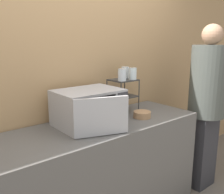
{
  "coord_description": "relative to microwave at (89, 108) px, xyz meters",
  "views": [
    {
      "loc": [
        -1.2,
        -1.29,
        1.6
      ],
      "look_at": [
        0.16,
        0.36,
        1.12
      ],
      "focal_mm": 40.0,
      "sensor_mm": 36.0,
      "label": 1
    }
  ],
  "objects": [
    {
      "name": "microwave",
      "position": [
        0.0,
        0.0,
        0.0
      ],
      "size": [
        0.54,
        0.56,
        0.3
      ],
      "color": "#ADADB2",
      "rests_on": "counter"
    },
    {
      "name": "glass_back_right",
      "position": [
        0.54,
        0.16,
        0.24
      ],
      "size": [
        0.08,
        0.08,
        0.11
      ],
      "color": "silver",
      "rests_on": "dish_rack"
    },
    {
      "name": "counter",
      "position": [
        0.08,
        -0.05,
        -0.61
      ],
      "size": [
        1.89,
        0.65,
        0.91
      ],
      "color": "#595654",
      "rests_on": "ground_plane"
    },
    {
      "name": "bowl",
      "position": [
        0.49,
        -0.14,
        -0.12
      ],
      "size": [
        0.16,
        0.16,
        0.06
      ],
      "color": "#AD7F56",
      "rests_on": "counter"
    },
    {
      "name": "dish_rack",
      "position": [
        0.47,
        0.1,
        0.09
      ],
      "size": [
        0.24,
        0.22,
        0.33
      ],
      "color": "#333333",
      "rests_on": "counter"
    },
    {
      "name": "wall_back",
      "position": [
        0.08,
        0.32,
        0.24
      ],
      "size": [
        8.0,
        0.06,
        2.6
      ],
      "color": "tan",
      "rests_on": "ground_plane"
    },
    {
      "name": "glass_front_left",
      "position": [
        0.4,
        0.04,
        0.24
      ],
      "size": [
        0.08,
        0.08,
        0.11
      ],
      "color": "silver",
      "rests_on": "dish_rack"
    },
    {
      "name": "person",
      "position": [
        1.29,
        -0.32,
        -0.07
      ],
      "size": [
        0.38,
        0.38,
        1.77
      ],
      "color": "#2D2D33",
      "rests_on": "ground_plane"
    },
    {
      "name": "glass_front_right",
      "position": [
        0.53,
        0.04,
        0.24
      ],
      "size": [
        0.08,
        0.08,
        0.11
      ],
      "color": "silver",
      "rests_on": "dish_rack"
    }
  ]
}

